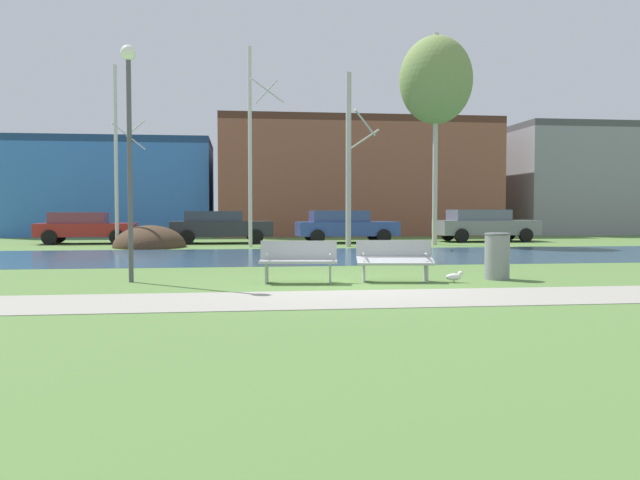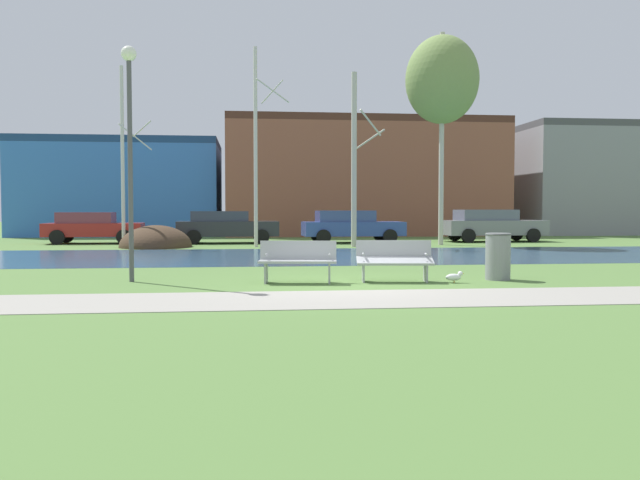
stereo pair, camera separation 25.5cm
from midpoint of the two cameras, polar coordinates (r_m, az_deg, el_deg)
name	(u,v)px [view 2 (the right image)]	position (r m, az deg, el deg)	size (l,w,h in m)	color
ground_plane	(306,252)	(23.15, -0.90, -1.09)	(120.00, 120.00, 0.00)	#517538
paved_path_strip	(368,299)	(11.26, 4.84, -5.10)	(60.00, 2.25, 0.01)	gray
river_band	(311,256)	(21.48, -0.48, -1.38)	(80.00, 7.80, 0.01)	#33516B
soil_mound	(156,247)	(27.34, -13.82, -0.59)	(2.88, 3.58, 1.77)	#423021
bench_left	(298,260)	(13.59, -1.41, -1.77)	(1.66, 0.76, 0.87)	#9EA0A3
bench_right	(394,259)	(13.91, 7.01, -1.69)	(1.66, 0.76, 0.87)	#9EA0A3
trash_bin	(498,256)	(14.74, 15.69, -1.32)	(0.56, 0.56, 1.01)	gray
seagull	(454,277)	(13.91, 12.12, -3.14)	(0.39, 0.15, 0.24)	white
streetlamp	(130,123)	(14.40, -15.72, 9.76)	(0.32, 0.32, 4.92)	#4C4C51
birch_far_left	(123,155)	(27.95, -16.47, 7.07)	(1.27, 2.37, 7.33)	beige
birch_left	(256,145)	(26.79, -5.27, 8.27)	(1.44, 2.46, 8.04)	beige
birch_center_left	(355,158)	(26.80, 3.33, 7.10)	(1.36, 2.33, 7.05)	#BCB7A8
birch_center	(442,80)	(29.13, 10.82, 13.48)	(3.11, 3.11, 9.02)	#BCB7A8
parked_van_nearest_red	(92,227)	(30.96, -18.97, 1.09)	(4.29, 2.12, 1.39)	maroon
parked_sedan_second_dark	(226,226)	(29.85, -7.94, 1.22)	(4.57, 2.22, 1.44)	#282B30
parked_hatch_third_blue	(351,226)	(29.92, 2.94, 1.25)	(4.62, 2.21, 1.47)	#2D4793
parked_wagon_fourth_grey	(491,225)	(31.99, 14.89, 1.30)	(4.84, 2.16, 1.51)	slate
building_blue_store	(123,188)	(40.91, -16.55, 4.33)	(11.34, 7.42, 5.55)	#3870C6
building_brick_low	(360,179)	(40.58, 3.66, 5.32)	(16.14, 8.71, 6.79)	brown
building_grey_warehouse	(597,181)	(46.09, 23.10, 4.75)	(11.48, 8.92, 6.71)	gray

